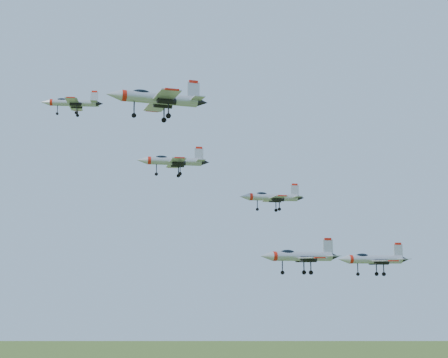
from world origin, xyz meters
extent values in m
cylinder|color=#A5A8B1|center=(-22.73, 16.65, 148.80)|extent=(8.49, 1.24, 1.23)
cone|color=#A5A8B1|center=(-27.83, 16.64, 148.80)|extent=(1.70, 1.23, 1.23)
cone|color=black|center=(-17.83, 16.65, 148.80)|extent=(1.32, 1.04, 1.04)
ellipsoid|color=black|center=(-24.81, 16.64, 149.27)|extent=(2.08, 0.89, 0.78)
cube|color=#A5A8B1|center=(-22.54, 14.01, 148.57)|extent=(2.18, 4.15, 0.13)
cube|color=#A5A8B1|center=(-22.55, 19.29, 148.57)|extent=(2.18, 4.15, 0.13)
cube|color=#A5A8B1|center=(-18.87, 16.65, 150.08)|extent=(1.42, 0.12, 1.98)
cube|color=red|center=(-18.87, 16.65, 151.12)|extent=(1.04, 0.13, 0.33)
cylinder|color=#A5A8B1|center=(-3.97, 4.69, 136.06)|extent=(9.18, 2.14, 1.31)
cone|color=#A5A8B1|center=(-9.41, 4.19, 136.06)|extent=(1.93, 1.48, 1.31)
cone|color=black|center=(1.26, 5.17, 136.06)|extent=(1.51, 1.24, 1.12)
ellipsoid|color=black|center=(-6.19, 4.48, 136.55)|extent=(2.30, 1.15, 0.83)
cube|color=#A5A8B1|center=(-3.51, 1.89, 135.80)|extent=(2.72, 4.64, 0.14)
cube|color=#A5A8B1|center=(-4.03, 7.53, 135.80)|extent=(2.72, 4.64, 0.14)
cube|color=#A5A8B1|center=(0.15, 5.07, 137.42)|extent=(1.52, 0.26, 2.12)
cube|color=red|center=(0.15, 5.07, 138.53)|extent=(1.12, 0.24, 0.35)
cylinder|color=#A5A8B1|center=(-6.58, -17.57, 140.74)|extent=(10.34, 3.74, 1.48)
cone|color=#A5A8B1|center=(-12.59, -18.95, 140.74)|extent=(2.33, 1.91, 1.48)
cone|color=black|center=(-0.80, -16.24, 140.74)|extent=(1.84, 1.59, 1.26)
ellipsoid|color=black|center=(-9.03, -18.13, 141.30)|extent=(2.69, 1.60, 0.94)
cube|color=#A5A8B1|center=(-5.65, -20.63, 140.46)|extent=(3.68, 5.48, 0.16)
cube|color=#A5A8B1|center=(-7.08, -14.40, 140.46)|extent=(3.68, 5.48, 0.16)
cube|color=#A5A8B1|center=(-2.02, -16.52, 142.28)|extent=(1.70, 0.52, 2.40)
cube|color=red|center=(-2.02, -16.52, 143.54)|extent=(1.26, 0.44, 0.40)
cylinder|color=#A5A8B1|center=(13.43, 8.05, 130.53)|extent=(8.76, 2.05, 1.25)
cone|color=#A5A8B1|center=(8.25, 7.57, 130.53)|extent=(1.84, 1.41, 1.25)
cone|color=black|center=(18.43, 8.51, 130.53)|extent=(1.44, 1.19, 1.07)
ellipsoid|color=black|center=(11.32, 7.85, 131.00)|extent=(2.20, 1.09, 0.80)
cube|color=#A5A8B1|center=(13.87, 5.38, 130.29)|extent=(2.60, 4.43, 0.14)
cube|color=#A5A8B1|center=(13.38, 10.75, 130.29)|extent=(2.60, 4.43, 0.14)
cube|color=#A5A8B1|center=(17.37, 8.41, 131.83)|extent=(1.45, 0.25, 2.03)
cube|color=red|center=(17.37, 8.41, 132.89)|extent=(1.07, 0.23, 0.34)
cylinder|color=#A5A8B1|center=(14.77, -7.52, 120.01)|extent=(9.61, 3.38, 1.38)
cone|color=#A5A8B1|center=(9.18, -8.74, 120.01)|extent=(2.16, 1.75, 1.38)
cone|color=black|center=(20.15, -6.34, 120.01)|extent=(1.70, 1.46, 1.17)
ellipsoid|color=black|center=(12.49, -8.02, 120.53)|extent=(2.49, 1.47, 0.87)
cube|color=#A5A8B1|center=(15.61, -10.37, 119.75)|extent=(3.38, 5.07, 0.15)
cube|color=#A5A8B1|center=(14.34, -4.58, 119.75)|extent=(3.38, 5.07, 0.15)
cube|color=#A5A8B1|center=(19.01, -6.59, 121.44)|extent=(1.58, 0.46, 2.22)
cube|color=red|center=(19.01, -6.59, 122.61)|extent=(1.17, 0.39, 0.37)
cylinder|color=#A5A8B1|center=(29.12, 1.43, 119.68)|extent=(9.70, 2.97, 1.39)
cone|color=#A5A8B1|center=(23.44, 0.47, 119.68)|extent=(2.12, 1.69, 1.39)
cone|color=black|center=(34.59, 2.36, 119.68)|extent=(1.67, 1.41, 1.18)
ellipsoid|color=black|center=(26.81, 1.04, 120.20)|extent=(2.48, 1.38, 0.88)
cube|color=#A5A8B1|center=(29.83, -1.48, 119.41)|extent=(3.20, 5.04, 0.15)
cube|color=#A5A8B1|center=(28.83, 4.41, 119.41)|extent=(3.20, 5.04, 0.15)
cube|color=#A5A8B1|center=(33.43, 2.16, 121.12)|extent=(1.60, 0.39, 2.24)
cube|color=red|center=(33.43, 2.16, 122.29)|extent=(1.18, 0.34, 0.37)
camera|label=1|loc=(-6.45, -98.97, 118.52)|focal=50.00mm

